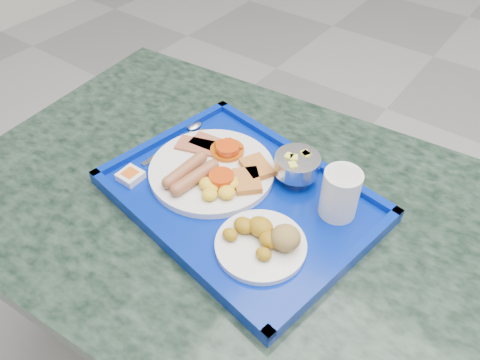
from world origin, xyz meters
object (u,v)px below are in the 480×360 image
object	(u,v)px
bread_plate	(265,240)
juice_cup	(340,192)
main_plate	(214,170)
fruit_bowl	(297,165)
table	(239,259)
tray	(240,197)

from	to	relation	value
bread_plate	juice_cup	size ratio (longest dim) A/B	1.66
main_plate	juice_cup	xyz separation A→B (m)	(0.24, 0.06, 0.04)
bread_plate	fruit_bowl	size ratio (longest dim) A/B	1.79
main_plate	juice_cup	size ratio (longest dim) A/B	2.65
table	main_plate	bearing A→B (deg)	166.82
table	fruit_bowl	distance (m)	0.27
main_plate	fruit_bowl	distance (m)	0.16
tray	bread_plate	bearing A→B (deg)	-34.70
tray	bread_plate	size ratio (longest dim) A/B	3.44
table	main_plate	world-z (taller)	main_plate
tray	fruit_bowl	distance (m)	0.13
table	bread_plate	world-z (taller)	bread_plate
tray	fruit_bowl	size ratio (longest dim) A/B	6.16
tray	juice_cup	bearing A→B (deg)	22.97
table	bread_plate	distance (m)	0.25
table	main_plate	xyz separation A→B (m)	(-0.07, 0.02, 0.21)
table	fruit_bowl	size ratio (longest dim) A/B	13.55
main_plate	fruit_bowl	size ratio (longest dim) A/B	2.86
tray	fruit_bowl	world-z (taller)	fruit_bowl
table	tray	distance (m)	0.19
main_plate	bread_plate	distance (m)	0.20
table	tray	xyz separation A→B (m)	(0.00, 0.00, 0.19)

